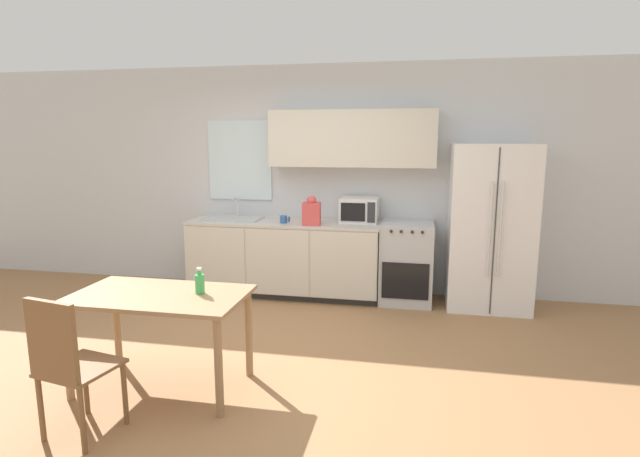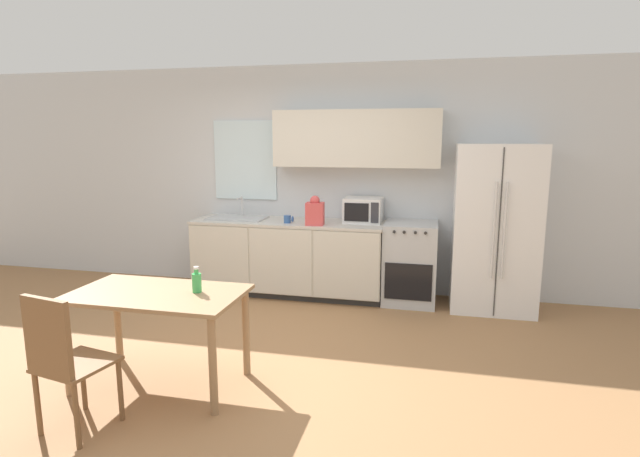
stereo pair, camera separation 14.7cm
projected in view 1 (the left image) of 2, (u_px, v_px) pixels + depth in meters
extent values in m
plane|color=#9E7047|center=(253.00, 359.00, 4.22)|extent=(12.00, 12.00, 0.00)
cube|color=silver|center=(308.00, 179.00, 6.08)|extent=(12.00, 0.06, 2.70)
cube|color=silver|center=(240.00, 160.00, 6.16)|extent=(0.80, 0.04, 0.97)
cube|color=beige|center=(352.00, 139.00, 5.70)|extent=(1.90, 0.32, 0.64)
cube|color=#333333|center=(286.00, 289.00, 6.04)|extent=(2.25, 0.59, 0.08)
cube|color=beige|center=(285.00, 256.00, 5.93)|extent=(2.25, 0.65, 0.78)
cube|color=beige|center=(215.00, 259.00, 5.75)|extent=(0.73, 0.01, 0.76)
cube|color=beige|center=(277.00, 262.00, 5.61)|extent=(0.73, 0.01, 0.76)
cube|color=beige|center=(343.00, 266.00, 5.47)|extent=(0.73, 0.01, 0.76)
cube|color=beige|center=(285.00, 222.00, 5.86)|extent=(2.27, 0.67, 0.03)
cube|color=#B7BABC|center=(406.00, 262.00, 5.68)|extent=(0.58, 0.62, 0.92)
cube|color=black|center=(405.00, 281.00, 5.40)|extent=(0.50, 0.01, 0.40)
cylinder|color=#262626|center=(391.00, 231.00, 5.32)|extent=(0.03, 0.02, 0.03)
cylinder|color=#262626|center=(401.00, 232.00, 5.30)|extent=(0.03, 0.02, 0.03)
cylinder|color=#262626|center=(412.00, 232.00, 5.28)|extent=(0.03, 0.02, 0.03)
cylinder|color=#262626|center=(422.00, 232.00, 5.26)|extent=(0.03, 0.02, 0.03)
cube|color=white|center=(490.00, 227.00, 5.40)|extent=(0.87, 0.66, 1.79)
cube|color=#3F3F3F|center=(495.00, 233.00, 5.08)|extent=(0.01, 0.01, 1.73)
cylinder|color=silver|center=(490.00, 230.00, 5.06)|extent=(0.02, 0.02, 0.98)
cylinder|color=silver|center=(501.00, 230.00, 5.04)|extent=(0.02, 0.02, 0.98)
cube|color=#B7BABC|center=(233.00, 219.00, 5.98)|extent=(0.69, 0.41, 0.02)
cylinder|color=silver|center=(237.00, 206.00, 6.11)|extent=(0.02, 0.02, 0.23)
cylinder|color=silver|center=(235.00, 198.00, 6.02)|extent=(0.02, 0.14, 0.02)
cube|color=silver|center=(360.00, 210.00, 5.77)|extent=(0.43, 0.38, 0.28)
cube|color=black|center=(353.00, 212.00, 5.59)|extent=(0.27, 0.01, 0.21)
cube|color=#2D2D33|center=(371.00, 213.00, 5.55)|extent=(0.09, 0.01, 0.23)
cylinder|color=#335999|center=(284.00, 219.00, 5.70)|extent=(0.08, 0.08, 0.09)
torus|color=#335999|center=(289.00, 219.00, 5.69)|extent=(0.02, 0.07, 0.07)
cube|color=#D14C4C|center=(312.00, 214.00, 5.57)|extent=(0.21, 0.19, 0.25)
sphere|color=#D14C4C|center=(312.00, 200.00, 5.55)|extent=(0.12, 0.12, 0.11)
cube|color=#997551|center=(159.00, 296.00, 3.64)|extent=(1.26, 0.72, 0.03)
cylinder|color=#997551|center=(67.00, 353.00, 3.52)|extent=(0.06, 0.06, 0.70)
cylinder|color=#997551|center=(219.00, 368.00, 3.30)|extent=(0.06, 0.06, 0.70)
cylinder|color=#997551|center=(117.00, 323.00, 4.10)|extent=(0.06, 0.06, 0.70)
cylinder|color=#997551|center=(249.00, 333.00, 3.88)|extent=(0.06, 0.06, 0.70)
cube|color=brown|center=(81.00, 368.00, 3.11)|extent=(0.47, 0.47, 0.02)
cube|color=brown|center=(52.00, 341.00, 2.90)|extent=(0.37, 0.11, 0.48)
cylinder|color=brown|center=(85.00, 384.00, 3.37)|extent=(0.03, 0.03, 0.43)
cylinder|color=brown|center=(125.00, 393.00, 3.24)|extent=(0.03, 0.03, 0.43)
cylinder|color=brown|center=(41.00, 409.00, 3.06)|extent=(0.03, 0.03, 0.43)
cylinder|color=brown|center=(82.00, 420.00, 2.93)|extent=(0.03, 0.03, 0.43)
cylinder|color=#3FB259|center=(200.00, 284.00, 3.63)|extent=(0.07, 0.07, 0.14)
cylinder|color=#3FB259|center=(199.00, 272.00, 3.61)|extent=(0.03, 0.03, 0.03)
cylinder|color=white|center=(199.00, 269.00, 3.61)|extent=(0.04, 0.04, 0.02)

